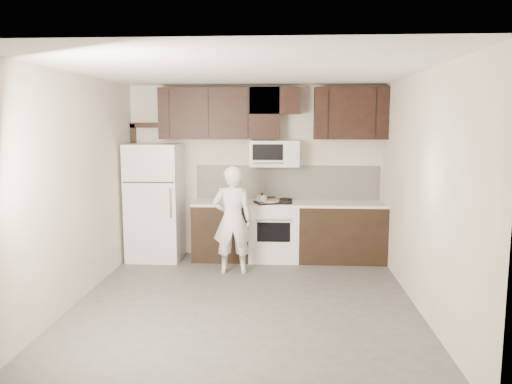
# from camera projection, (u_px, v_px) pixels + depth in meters

# --- Properties ---
(floor) EXTENTS (4.50, 4.50, 0.00)m
(floor) POSITION_uv_depth(u_px,v_px,m) (245.00, 303.00, 5.91)
(floor) COLOR #4B4946
(floor) RESTS_ON ground
(back_wall) EXTENTS (4.00, 0.00, 4.00)m
(back_wall) POSITION_uv_depth(u_px,v_px,m) (256.00, 171.00, 7.95)
(back_wall) COLOR #B8AC9C
(back_wall) RESTS_ON ground
(ceiling) EXTENTS (4.50, 4.50, 0.00)m
(ceiling) POSITION_uv_depth(u_px,v_px,m) (244.00, 70.00, 5.54)
(ceiling) COLOR white
(ceiling) RESTS_ON back_wall
(counter_run) EXTENTS (2.95, 0.64, 0.91)m
(counter_run) POSITION_uv_depth(u_px,v_px,m) (294.00, 231.00, 7.73)
(counter_run) COLOR black
(counter_run) RESTS_ON floor
(stove) EXTENTS (0.76, 0.66, 0.94)m
(stove) POSITION_uv_depth(u_px,v_px,m) (274.00, 230.00, 7.75)
(stove) COLOR silver
(stove) RESTS_ON floor
(backsplash) EXTENTS (2.90, 0.02, 0.54)m
(backsplash) POSITION_uv_depth(u_px,v_px,m) (287.00, 182.00, 7.93)
(backsplash) COLOR beige
(backsplash) RESTS_ON counter_run
(upper_cabinets) EXTENTS (3.48, 0.35, 0.78)m
(upper_cabinets) POSITION_uv_depth(u_px,v_px,m) (269.00, 112.00, 7.63)
(upper_cabinets) COLOR black
(upper_cabinets) RESTS_ON back_wall
(microwave) EXTENTS (0.76, 0.42, 0.40)m
(microwave) POSITION_uv_depth(u_px,v_px,m) (275.00, 153.00, 7.70)
(microwave) COLOR silver
(microwave) RESTS_ON upper_cabinets
(refrigerator) EXTENTS (0.80, 0.76, 1.80)m
(refrigerator) POSITION_uv_depth(u_px,v_px,m) (155.00, 202.00, 7.75)
(refrigerator) COLOR silver
(refrigerator) RESTS_ON floor
(door_trim) EXTENTS (0.50, 0.08, 2.12)m
(door_trim) POSITION_uv_depth(u_px,v_px,m) (137.00, 177.00, 8.04)
(door_trim) COLOR black
(door_trim) RESTS_ON floor
(saucepan) EXTENTS (0.29, 0.18, 0.16)m
(saucepan) POSITION_uv_depth(u_px,v_px,m) (262.00, 199.00, 7.54)
(saucepan) COLOR silver
(saucepan) RESTS_ON stove
(baking_tray) EXTENTS (0.52, 0.45, 0.02)m
(baking_tray) POSITION_uv_depth(u_px,v_px,m) (270.00, 202.00, 7.56)
(baking_tray) COLOR black
(baking_tray) RESTS_ON counter_run
(pizza) EXTENTS (0.38, 0.38, 0.02)m
(pizza) POSITION_uv_depth(u_px,v_px,m) (270.00, 201.00, 7.56)
(pizza) COLOR #D3B48D
(pizza) RESTS_ON baking_tray
(person) EXTENTS (0.59, 0.42, 1.53)m
(person) POSITION_uv_depth(u_px,v_px,m) (232.00, 220.00, 7.02)
(person) COLOR white
(person) RESTS_ON floor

